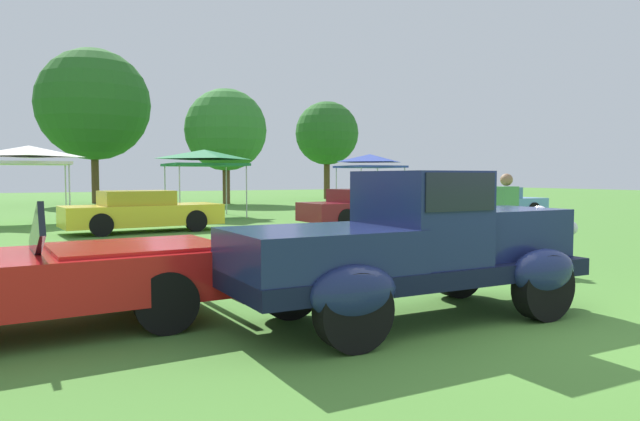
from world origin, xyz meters
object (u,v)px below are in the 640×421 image
(spectator_by_row, at_px, (406,207))
(show_car_burgundy, at_px, (367,208))
(canopy_tent_left_field, at_px, (29,154))
(spectator_near_truck, at_px, (506,217))
(show_car_skyblue, at_px, (495,203))
(canopy_tent_right_field, at_px, (370,160))
(show_car_yellow, at_px, (142,212))
(canopy_tent_center_field, at_px, (204,157))
(feature_pickup_truck, at_px, (413,245))
(neighbor_convertible, at_px, (23,279))

(spectator_by_row, bearing_deg, show_car_burgundy, 69.07)
(canopy_tent_left_field, bearing_deg, spectator_near_truck, -62.91)
(show_car_skyblue, distance_m, canopy_tent_right_field, 7.44)
(show_car_yellow, bearing_deg, canopy_tent_left_field, 120.00)
(show_car_burgundy, relative_size, canopy_tent_right_field, 1.72)
(spectator_near_truck, distance_m, canopy_tent_center_field, 15.25)
(feature_pickup_truck, xyz_separation_m, spectator_by_row, (4.20, 6.11, 0.05))
(spectator_by_row, xyz_separation_m, canopy_tent_left_field, (-8.09, 11.15, 1.51))
(neighbor_convertible, relative_size, show_car_yellow, 1.01)
(feature_pickup_truck, height_order, canopy_tent_left_field, canopy_tent_left_field)
(feature_pickup_truck, bearing_deg, spectator_by_row, 55.54)
(feature_pickup_truck, xyz_separation_m, spectator_near_truck, (3.72, 2.37, 0.05))
(show_car_yellow, xyz_separation_m, spectator_by_row, (5.16, -6.07, 0.31))
(show_car_burgundy, bearing_deg, canopy_tent_center_field, 119.88)
(neighbor_convertible, xyz_separation_m, spectator_near_truck, (7.70, 1.04, 0.33))
(spectator_by_row, bearing_deg, canopy_tent_center_field, 99.07)
(show_car_yellow, relative_size, canopy_tent_left_field, 1.71)
(canopy_tent_left_field, bearing_deg, canopy_tent_right_field, 5.37)
(show_car_skyblue, relative_size, spectator_by_row, 2.38)
(neighbor_convertible, bearing_deg, show_car_skyblue, 32.40)
(show_car_skyblue, height_order, spectator_near_truck, spectator_near_truck)
(show_car_yellow, bearing_deg, spectator_near_truck, -64.48)
(feature_pickup_truck, bearing_deg, canopy_tent_center_field, 82.25)
(canopy_tent_center_field, bearing_deg, show_car_yellow, -122.25)
(show_car_skyblue, bearing_deg, show_car_yellow, 177.23)
(neighbor_convertible, bearing_deg, canopy_tent_right_field, 49.46)
(show_car_skyblue, xyz_separation_m, spectator_by_row, (-7.94, -5.44, 0.31))
(neighbor_convertible, xyz_separation_m, canopy_tent_left_field, (0.08, 15.94, 1.84))
(spectator_by_row, height_order, canopy_tent_center_field, canopy_tent_center_field)
(show_car_skyblue, distance_m, canopy_tent_center_field, 11.57)
(show_car_burgundy, bearing_deg, spectator_by_row, -110.93)
(canopy_tent_center_field, distance_m, canopy_tent_right_field, 8.54)
(feature_pickup_truck, distance_m, show_car_yellow, 12.23)
(spectator_by_row, relative_size, canopy_tent_left_field, 0.62)
(show_car_yellow, relative_size, canopy_tent_center_field, 1.59)
(show_car_yellow, relative_size, spectator_near_truck, 2.74)
(show_car_yellow, height_order, spectator_near_truck, spectator_near_truck)
(show_car_skyblue, height_order, canopy_tent_right_field, canopy_tent_right_field)
(show_car_burgundy, height_order, canopy_tent_right_field, canopy_tent_right_field)
(spectator_by_row, relative_size, canopy_tent_right_field, 0.62)
(neighbor_convertible, height_order, canopy_tent_right_field, canopy_tent_right_field)
(feature_pickup_truck, bearing_deg, show_car_yellow, 94.54)
(feature_pickup_truck, relative_size, canopy_tent_left_field, 1.60)
(spectator_near_truck, xyz_separation_m, canopy_tent_center_field, (-1.34, 15.12, 1.51))
(show_car_yellow, bearing_deg, feature_pickup_truck, -85.46)
(canopy_tent_center_field, bearing_deg, canopy_tent_right_field, 7.79)
(show_car_burgundy, relative_size, spectator_near_truck, 2.75)
(spectator_by_row, bearing_deg, canopy_tent_left_field, 125.98)
(feature_pickup_truck, height_order, show_car_burgundy, feature_pickup_truck)
(show_car_skyblue, xyz_separation_m, canopy_tent_right_field, (-1.30, 7.09, 1.82))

